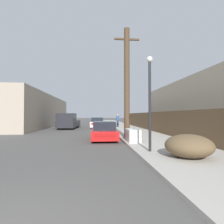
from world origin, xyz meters
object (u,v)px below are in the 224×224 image
at_px(pickup_truck, 68,121).
at_px(pedestrian, 118,120).
at_px(car_parked_mid, 98,123).
at_px(parked_sports_car_red, 104,131).
at_px(discarded_fridge, 132,135).
at_px(brush_pile, 189,146).
at_px(utility_pole, 127,82).
at_px(street_lamp, 150,95).

relative_size(pickup_truck, pedestrian, 3.11).
bearing_deg(car_parked_mid, parked_sports_car_red, -84.79).
distance_m(discarded_fridge, car_parked_mid, 13.85).
bearing_deg(brush_pile, pickup_truck, 113.09).
height_order(discarded_fridge, parked_sports_car_red, parked_sports_car_red).
distance_m(utility_pole, street_lamp, 4.90).
xyz_separation_m(parked_sports_car_red, pickup_truck, (-4.03, 10.25, 0.38)).
relative_size(parked_sports_car_red, brush_pile, 2.40).
bearing_deg(utility_pole, discarded_fridge, -88.83).
distance_m(parked_sports_car_red, street_lamp, 5.53).
distance_m(discarded_fridge, street_lamp, 3.65).
bearing_deg(pickup_truck, pedestrian, -166.78).
xyz_separation_m(parked_sports_car_red, utility_pole, (1.63, -0.16, 3.51)).
bearing_deg(street_lamp, discarded_fridge, 92.76).
bearing_deg(pickup_truck, car_parked_mid, -153.11).
relative_size(parked_sports_car_red, car_parked_mid, 1.01).
bearing_deg(car_parked_mid, pedestrian, -6.97).
height_order(street_lamp, pedestrian, street_lamp).
distance_m(pickup_truck, street_lamp, 16.25).
bearing_deg(brush_pile, street_lamp, 131.93).
bearing_deg(utility_pole, street_lamp, -87.82).
distance_m(pickup_truck, utility_pole, 12.26).
bearing_deg(discarded_fridge, street_lamp, -87.76).
bearing_deg(pedestrian, street_lamp, -92.32).
bearing_deg(street_lamp, pickup_truck, 111.19).
relative_size(car_parked_mid, pickup_truck, 0.77).
bearing_deg(brush_pile, parked_sports_car_red, 115.71).
distance_m(car_parked_mid, brush_pile, 18.21).
bearing_deg(brush_pile, car_parked_mid, 100.07).
bearing_deg(pedestrian, utility_pole, -94.14).
bearing_deg(parked_sports_car_red, pedestrian, 78.04).
xyz_separation_m(discarded_fridge, street_lamp, (0.14, -2.97, 2.11)).
bearing_deg(parked_sports_car_red, street_lamp, -69.16).
height_order(car_parked_mid, utility_pole, utility_pole).
distance_m(discarded_fridge, parked_sports_car_red, 2.49).
height_order(utility_pole, street_lamp, utility_pole).
relative_size(discarded_fridge, utility_pole, 0.20).
relative_size(pickup_truck, brush_pile, 3.12).
xyz_separation_m(pickup_truck, brush_pile, (6.95, -16.31, -0.41)).
xyz_separation_m(car_parked_mid, brush_pile, (3.18, -17.93, -0.10)).
bearing_deg(discarded_fridge, brush_pile, -73.94).
bearing_deg(discarded_fridge, pickup_truck, 114.70).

